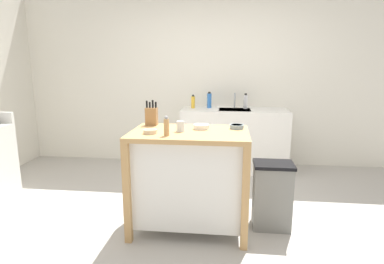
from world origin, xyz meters
The scene contains 15 objects.
ground_plane centered at (0.00, 0.00, 0.00)m, with size 6.85×6.85×0.00m, color #ADA8A0.
wall_back centered at (0.00, 2.04, 1.30)m, with size 5.85×0.10×2.60m, color silver.
kitchen_island centered at (-0.10, -0.09, 0.52)m, with size 1.04×0.70×0.93m.
knife_block centered at (-0.50, 0.16, 1.02)m, with size 0.11×0.09×0.25m.
bowl_ceramic_small centered at (-0.42, -0.22, 0.94)m, with size 0.12×0.12×0.04m.
bowl_ceramic_wide centered at (0.32, 0.07, 0.95)m, with size 0.13×0.13×0.04m.
bowl_stoneware_deep centered at (0.00, 0.03, 0.95)m, with size 0.14×0.14×0.04m.
drinking_cup centered at (-0.17, -0.11, 0.97)m, with size 0.07×0.07×0.09m.
pepper_grinder centered at (-0.26, -0.29, 1.00)m, with size 0.04×0.04×0.17m.
trash_bin centered at (0.67, 0.00, 0.32)m, with size 0.36×0.28×0.63m.
sink_counter centered at (0.34, 1.69, 0.44)m, with size 1.49×0.60×0.88m.
sink_faucet centered at (0.34, 1.83, 0.99)m, with size 0.02×0.02×0.22m.
bottle_spray_cleaner centered at (0.49, 1.78, 0.98)m, with size 0.06×0.06×0.22m.
bottle_hand_soap centered at (-0.26, 1.75, 0.97)m, with size 0.05×0.05×0.19m.
bottle_dish_soap centered at (-0.03, 1.80, 0.99)m, with size 0.06×0.06×0.23m.
Camera 1 is at (0.24, -2.84, 1.51)m, focal length 29.86 mm.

